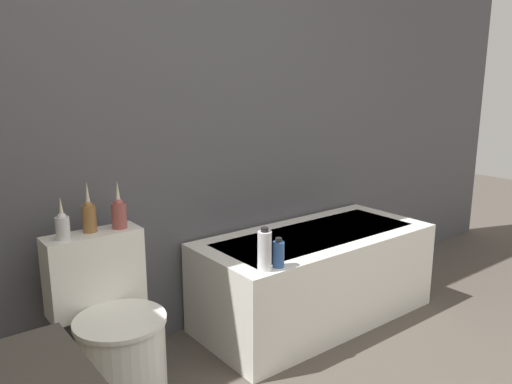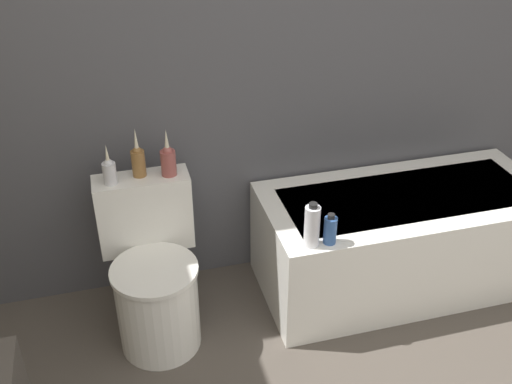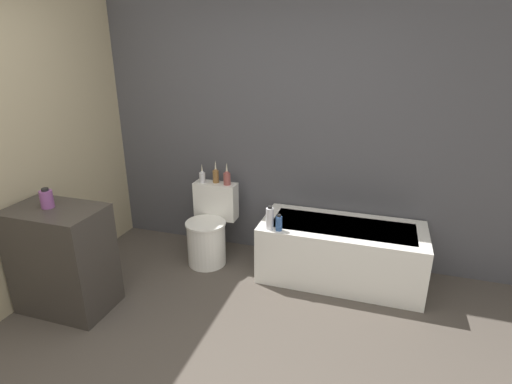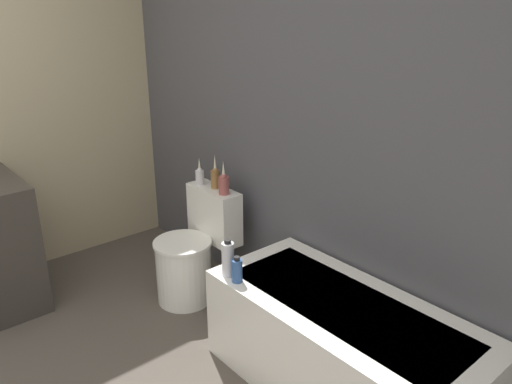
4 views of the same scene
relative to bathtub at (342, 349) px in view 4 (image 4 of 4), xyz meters
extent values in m
cube|color=#4C4C51|center=(-0.81, 0.38, 1.03)|extent=(6.40, 0.06, 2.60)
cube|color=white|center=(0.00, 0.00, 0.00)|extent=(1.44, 0.65, 0.53)
cube|color=#B7BCC6|center=(0.00, 0.00, 0.26)|extent=(1.24, 0.45, 0.01)
cylinder|color=white|center=(-1.27, -0.13, -0.06)|extent=(0.37, 0.37, 0.42)
cylinder|color=white|center=(-1.27, -0.13, 0.16)|extent=(0.39, 0.39, 0.02)
cube|color=white|center=(-1.27, 0.14, 0.30)|extent=(0.43, 0.16, 0.37)
cylinder|color=silver|center=(-1.40, 0.12, 0.53)|extent=(0.06, 0.06, 0.10)
sphere|color=silver|center=(-1.40, 0.12, 0.58)|extent=(0.04, 0.04, 0.04)
cone|color=beige|center=(-1.40, 0.12, 0.63)|extent=(0.02, 0.02, 0.09)
cylinder|color=olive|center=(-1.27, 0.16, 0.54)|extent=(0.06, 0.06, 0.12)
sphere|color=olive|center=(-1.27, 0.16, 0.60)|extent=(0.04, 0.04, 0.04)
cone|color=beige|center=(-1.27, 0.16, 0.66)|extent=(0.02, 0.02, 0.11)
cylinder|color=#994C47|center=(-1.14, 0.13, 0.54)|extent=(0.07, 0.07, 0.12)
sphere|color=#994C47|center=(-1.14, 0.13, 0.60)|extent=(0.04, 0.04, 0.04)
cone|color=beige|center=(-1.14, 0.13, 0.65)|extent=(0.02, 0.02, 0.11)
cylinder|color=silver|center=(-0.60, -0.26, 0.36)|extent=(0.07, 0.07, 0.19)
cylinder|color=black|center=(-0.60, -0.26, 0.46)|extent=(0.04, 0.04, 0.02)
cylinder|color=#335999|center=(-0.52, -0.26, 0.33)|extent=(0.06, 0.06, 0.13)
cylinder|color=black|center=(-0.52, -0.26, 0.40)|extent=(0.03, 0.03, 0.02)
camera|label=1|loc=(-2.00, -2.00, 1.16)|focal=35.00mm
camera|label=2|loc=(-1.38, -2.22, 1.81)|focal=42.00mm
camera|label=3|loc=(0.24, -3.29, 1.77)|focal=28.00mm
camera|label=4|loc=(1.30, -1.69, 1.63)|focal=35.00mm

